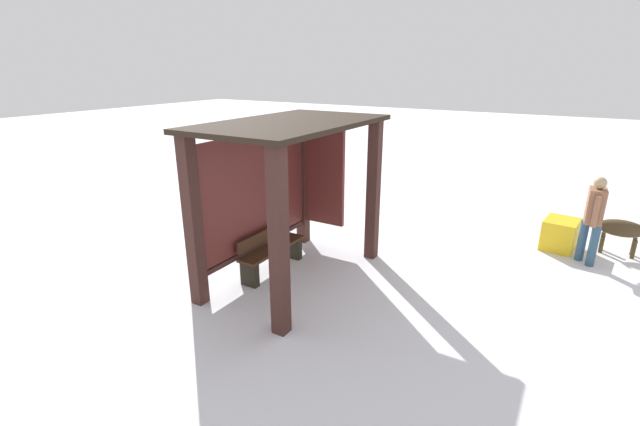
% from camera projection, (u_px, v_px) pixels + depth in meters
% --- Properties ---
extents(ground_plane, '(60.00, 60.00, 0.00)m').
position_uv_depth(ground_plane, '(295.00, 277.00, 7.32)').
color(ground_plane, white).
extents(bus_shelter, '(3.17, 1.85, 2.57)m').
position_uv_depth(bus_shelter, '(284.00, 173.00, 6.99)').
color(bus_shelter, '#3E231E').
rests_on(bus_shelter, ground).
extents(bench_left_inside, '(1.44, 0.35, 0.72)m').
position_uv_depth(bench_left_inside, '(271.00, 251.00, 7.43)').
color(bench_left_inside, '#412817').
rests_on(bench_left_inside, ground).
extents(person_walking, '(0.60, 0.32, 1.58)m').
position_uv_depth(person_walking, '(594.00, 214.00, 7.55)').
color(person_walking, '#946145').
rests_on(person_walking, ground).
extents(dog, '(0.31, 1.11, 0.69)m').
position_uv_depth(dog, '(626.00, 230.00, 8.02)').
color(dog, '#483922').
rests_on(dog, ground).
extents(grit_bin, '(0.76, 0.64, 0.58)m').
position_uv_depth(grit_bin, '(560.00, 234.00, 8.38)').
color(grit_bin, yellow).
rests_on(grit_bin, ground).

